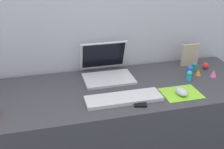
# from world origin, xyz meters

# --- Properties ---
(back_wall) EXTENTS (2.94, 0.05, 1.46)m
(back_wall) POSITION_xyz_m (0.00, 0.34, 0.73)
(back_wall) COLOR #B2B7C1
(back_wall) RESTS_ON ground_plane
(desk) EXTENTS (1.74, 0.60, 0.74)m
(desk) POSITION_xyz_m (0.00, 0.00, 0.37)
(desk) COLOR #38383D
(desk) RESTS_ON ground_plane
(laptop) EXTENTS (0.30, 0.28, 0.20)m
(laptop) POSITION_xyz_m (0.02, 0.18, 0.79)
(laptop) COLOR silver
(laptop) RESTS_ON desk
(keyboard) EXTENTS (0.41, 0.13, 0.02)m
(keyboard) POSITION_xyz_m (0.03, -0.14, 0.75)
(keyboard) COLOR silver
(keyboard) RESTS_ON desk
(mousepad) EXTENTS (0.21, 0.17, 0.00)m
(mousepad) POSITION_xyz_m (0.36, -0.15, 0.74)
(mousepad) COLOR #8CDB33
(mousepad) RESTS_ON desk
(mouse) EXTENTS (0.06, 0.10, 0.03)m
(mouse) POSITION_xyz_m (0.36, -0.17, 0.76)
(mouse) COLOR silver
(mouse) RESTS_ON mousepad
(cell_phone) EXTENTS (0.09, 0.14, 0.01)m
(cell_phone) POSITION_xyz_m (0.11, -0.18, 0.74)
(cell_phone) COLOR black
(cell_phone) RESTS_ON desk
(picture_frame) EXTENTS (0.12, 0.02, 0.15)m
(picture_frame) POSITION_xyz_m (0.60, 0.21, 0.81)
(picture_frame) COLOR #B2A58C
(picture_frame) RESTS_ON desk
(toy_figurine_teal) EXTENTS (0.03, 0.03, 0.06)m
(toy_figurine_teal) POSITION_xyz_m (0.59, 0.11, 0.77)
(toy_figurine_teal) COLOR teal
(toy_figurine_teal) RESTS_ON desk
(toy_figurine_blue) EXTENTS (0.04, 0.04, 0.07)m
(toy_figurine_blue) POSITION_xyz_m (0.53, 0.06, 0.77)
(toy_figurine_blue) COLOR blue
(toy_figurine_blue) RESTS_ON desk
(toy_figurine_cyan) EXTENTS (0.03, 0.03, 0.06)m
(toy_figurine_cyan) POSITION_xyz_m (0.49, -0.01, 0.77)
(toy_figurine_cyan) COLOR #28B7CC
(toy_figurine_cyan) RESTS_ON desk
(toy_figurine_red) EXTENTS (0.04, 0.04, 0.04)m
(toy_figurine_red) POSITION_xyz_m (0.68, 0.12, 0.76)
(toy_figurine_red) COLOR red
(toy_figurine_red) RESTS_ON desk
(toy_figurine_pink) EXTENTS (0.04, 0.04, 0.05)m
(toy_figurine_pink) POSITION_xyz_m (0.66, 0.00, 0.76)
(toy_figurine_pink) COLOR pink
(toy_figurine_pink) RESTS_ON desk
(toy_figurine_orange) EXTENTS (0.03, 0.03, 0.04)m
(toy_figurine_orange) POSITION_xyz_m (0.58, 0.04, 0.76)
(toy_figurine_orange) COLOR orange
(toy_figurine_orange) RESTS_ON desk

